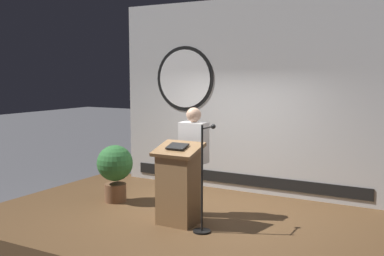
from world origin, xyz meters
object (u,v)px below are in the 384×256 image
potted_plant (115,168)px  speaker_person (194,161)px  microphone_stand (203,195)px  podium (178,185)px

potted_plant → speaker_person: bearing=0.0°
speaker_person → potted_plant: size_ratio=1.72×
microphone_stand → potted_plant: 2.05m
podium → potted_plant: size_ratio=1.23×
podium → speaker_person: (-0.02, 0.48, 0.27)m
speaker_person → potted_plant: bearing=-180.0°
speaker_person → microphone_stand: (0.47, -0.59, -0.33)m
podium → microphone_stand: 0.48m
speaker_person → microphone_stand: size_ratio=1.12×
podium → speaker_person: speaker_person is taller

